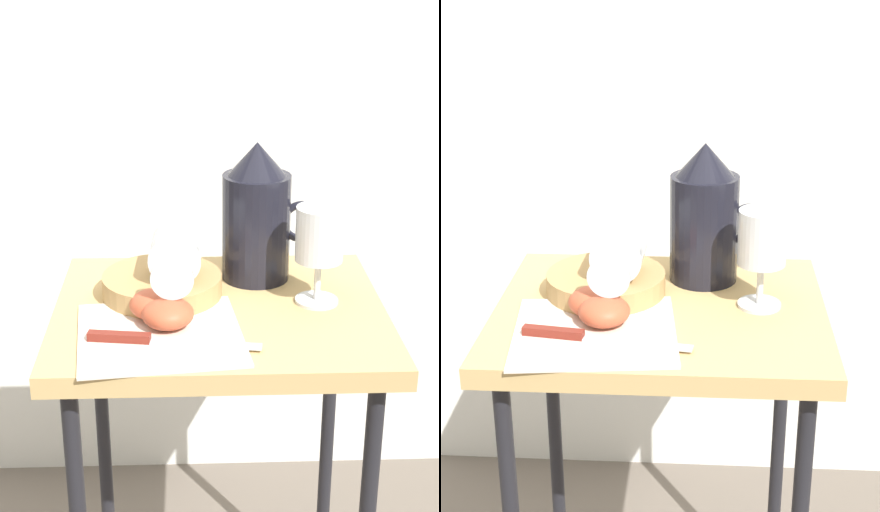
# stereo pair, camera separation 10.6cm
# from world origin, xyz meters

# --- Properties ---
(curtain_drape) EXTENTS (2.40, 0.03, 1.97)m
(curtain_drape) POSITION_xyz_m (0.00, 0.60, 0.98)
(curtain_drape) COLOR white
(curtain_drape) RESTS_ON ground_plane
(table) EXTENTS (0.49, 0.40, 0.70)m
(table) POSITION_xyz_m (0.00, 0.00, 0.61)
(table) COLOR tan
(table) RESTS_ON ground_plane
(linen_napkin) EXTENTS (0.24, 0.24, 0.00)m
(linen_napkin) POSITION_xyz_m (-0.08, -0.09, 0.70)
(linen_napkin) COLOR silver
(linen_napkin) RESTS_ON table
(basket_tray) EXTENTS (0.18, 0.18, 0.03)m
(basket_tray) POSITION_xyz_m (-0.08, 0.04, 0.71)
(basket_tray) COLOR tan
(basket_tray) RESTS_ON table
(pitcher) EXTENTS (0.16, 0.11, 0.22)m
(pitcher) POSITION_xyz_m (0.06, 0.11, 0.79)
(pitcher) COLOR black
(pitcher) RESTS_ON table
(wine_glass_upright) EXTENTS (0.07, 0.07, 0.15)m
(wine_glass_upright) POSITION_xyz_m (0.15, 0.01, 0.79)
(wine_glass_upright) COLOR silver
(wine_glass_upright) RESTS_ON table
(wine_glass_tipped_near) EXTENTS (0.08, 0.15, 0.08)m
(wine_glass_tipped_near) POSITION_xyz_m (-0.06, 0.03, 0.77)
(wine_glass_tipped_near) COLOR silver
(wine_glass_tipped_near) RESTS_ON basket_tray
(apple_half_left) EXTENTS (0.07, 0.07, 0.04)m
(apple_half_left) POSITION_xyz_m (-0.07, -0.07, 0.72)
(apple_half_left) COLOR #C15133
(apple_half_left) RESTS_ON linen_napkin
(apple_half_right) EXTENTS (0.07, 0.07, 0.04)m
(apple_half_right) POSITION_xyz_m (-0.09, -0.04, 0.72)
(apple_half_right) COLOR #C15133
(apple_half_right) RESTS_ON linen_napkin
(knife) EXTENTS (0.23, 0.05, 0.01)m
(knife) POSITION_xyz_m (-0.10, -0.12, 0.70)
(knife) COLOR silver
(knife) RESTS_ON linen_napkin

